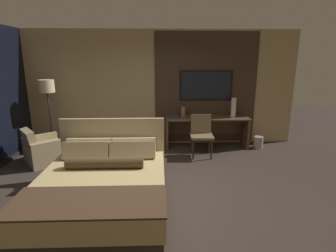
% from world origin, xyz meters
% --- Properties ---
extents(ground_plane, '(16.00, 16.00, 0.00)m').
position_xyz_m(ground_plane, '(0.00, 0.00, 0.00)').
color(ground_plane, '#332823').
extents(wall_back_tv_panel, '(7.20, 0.09, 2.80)m').
position_xyz_m(wall_back_tv_panel, '(0.20, 2.59, 1.40)').
color(wall_back_tv_panel, tan).
rests_on(wall_back_tv_panel, ground_plane).
extents(bed, '(1.81, 2.15, 1.11)m').
position_xyz_m(bed, '(-0.60, -0.40, 0.32)').
color(bed, '#33281E').
rests_on(bed, ground_plane).
extents(desk, '(2.01, 0.58, 0.74)m').
position_xyz_m(desk, '(1.37, 2.28, 0.52)').
color(desk, brown).
rests_on(desk, ground_plane).
extents(tv, '(1.29, 0.04, 0.72)m').
position_xyz_m(tv, '(1.37, 2.52, 1.48)').
color(tv, black).
extents(desk_chair, '(0.51, 0.50, 0.91)m').
position_xyz_m(desk_chair, '(1.15, 1.67, 0.55)').
color(desk_chair, brown).
rests_on(desk_chair, ground_plane).
extents(armchair_by_window, '(1.01, 1.02, 0.76)m').
position_xyz_m(armchair_by_window, '(-2.19, 1.34, 0.26)').
color(armchair_by_window, '#998460').
rests_on(armchair_by_window, ground_plane).
extents(floor_lamp, '(0.34, 0.34, 1.66)m').
position_xyz_m(floor_lamp, '(-2.30, 2.07, 1.39)').
color(floor_lamp, '#282623').
rests_on(floor_lamp, ground_plane).
extents(vase_tall, '(0.12, 0.12, 0.47)m').
position_xyz_m(vase_tall, '(2.01, 2.25, 0.98)').
color(vase_tall, silver).
rests_on(vase_tall, desk).
extents(vase_short, '(0.12, 0.12, 0.24)m').
position_xyz_m(vase_short, '(0.81, 2.38, 0.86)').
color(vase_short, '#846647').
rests_on(vase_short, desk).
extents(book, '(0.24, 0.18, 0.03)m').
position_xyz_m(book, '(0.58, 2.22, 0.76)').
color(book, navy).
rests_on(book, desk).
extents(waste_bin, '(0.22, 0.22, 0.28)m').
position_xyz_m(waste_bin, '(2.63, 2.11, 0.14)').
color(waste_bin, gray).
rests_on(waste_bin, ground_plane).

